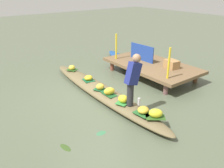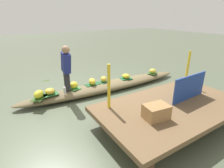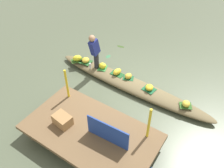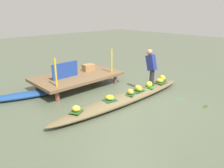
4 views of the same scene
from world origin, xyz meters
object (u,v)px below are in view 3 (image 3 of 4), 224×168
object	(u,v)px
banana_bunch_1	(77,58)
banana_bunch_6	(102,66)
vendor_boat	(130,84)
banana_bunch_4	(86,60)
banana_bunch_3	(149,87)
market_banner	(108,133)
banana_bunch_5	(186,104)
banana_bunch_2	(128,76)
water_bottle	(90,66)
produce_crate	(62,120)
banana_bunch_0	(117,72)
vendor_person	(95,50)

from	to	relation	value
banana_bunch_1	banana_bunch_6	size ratio (longest dim) A/B	1.24
vendor_boat	banana_bunch_4	distance (m)	1.77
banana_bunch_3	market_banner	bearing A→B (deg)	91.51
banana_bunch_5	banana_bunch_3	bearing A→B (deg)	-2.36
banana_bunch_1	banana_bunch_5	xyz separation A→B (m)	(-3.85, 0.01, -0.02)
vendor_boat	banana_bunch_2	world-z (taller)	banana_bunch_2
banana_bunch_5	banana_bunch_6	size ratio (longest dim) A/B	0.96
banana_bunch_4	banana_bunch_6	distance (m)	0.67
banana_bunch_5	banana_bunch_6	bearing A→B (deg)	-2.76
banana_bunch_2	water_bottle	world-z (taller)	water_bottle
vendor_boat	produce_crate	bearing A→B (deg)	80.76
banana_bunch_3	banana_bunch_4	world-z (taller)	banana_bunch_4
banana_bunch_2	water_bottle	size ratio (longest dim) A/B	1.25
banana_bunch_3	banana_bunch_6	bearing A→B (deg)	-3.02
banana_bunch_1	market_banner	xyz separation A→B (m)	(-2.77, 2.23, 0.36)
banana_bunch_3	banana_bunch_6	distance (m)	1.75
banana_bunch_0	banana_bunch_1	xyz separation A→B (m)	(1.53, 0.12, 0.00)
banana_bunch_1	banana_bunch_4	world-z (taller)	banana_bunch_1
vendor_boat	water_bottle	bearing A→B (deg)	6.85
banana_bunch_5	produce_crate	xyz separation A→B (m)	(2.26, 2.41, 0.24)
vendor_boat	banana_bunch_6	world-z (taller)	banana_bunch_6
banana_bunch_2	banana_bunch_3	distance (m)	0.78
banana_bunch_5	market_banner	bearing A→B (deg)	64.07
banana_bunch_1	produce_crate	world-z (taller)	produce_crate
vendor_boat	market_banner	distance (m)	2.46
vendor_boat	banana_bunch_0	bearing A→B (deg)	-7.56
banana_bunch_1	banana_bunch_5	world-z (taller)	banana_bunch_1
banana_bunch_4	banana_bunch_1	bearing A→B (deg)	17.28
banana_bunch_4	produce_crate	xyz separation A→B (m)	(-1.30, 2.52, 0.24)
vendor_person	produce_crate	world-z (taller)	vendor_person
banana_bunch_2	produce_crate	size ratio (longest dim) A/B	0.54
vendor_boat	water_bottle	world-z (taller)	water_bottle
banana_bunch_6	banana_bunch_3	bearing A→B (deg)	176.98
vendor_boat	banana_bunch_2	bearing A→B (deg)	-39.38
vendor_boat	market_banner	size ratio (longest dim) A/B	5.14
banana_bunch_0	banana_bunch_4	distance (m)	1.24
water_bottle	banana_bunch_5	bearing A→B (deg)	-178.54
banana_bunch_1	banana_bunch_6	world-z (taller)	banana_bunch_1
banana_bunch_0	banana_bunch_2	size ratio (longest dim) A/B	1.29
banana_bunch_4	banana_bunch_5	bearing A→B (deg)	178.33
banana_bunch_0	produce_crate	size ratio (longest dim) A/B	0.69
banana_bunch_0	banana_bunch_2	world-z (taller)	banana_bunch_0
banana_bunch_2	water_bottle	xyz separation A→B (m)	(1.30, 0.24, 0.00)
produce_crate	vendor_boat	bearing A→B (deg)	-100.60
banana_bunch_6	produce_crate	xyz separation A→B (m)	(-0.62, 2.55, 0.22)
banana_bunch_1	water_bottle	bearing A→B (deg)	171.45
banana_bunch_5	vendor_boat	bearing A→B (deg)	-1.73
banana_bunch_1	vendor_person	size ratio (longest dim) A/B	0.24
banana_bunch_6	vendor_person	distance (m)	0.65
banana_bunch_3	banana_bunch_2	bearing A→B (deg)	-7.80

